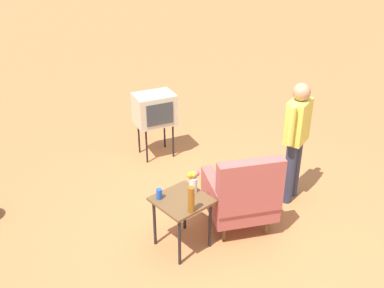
% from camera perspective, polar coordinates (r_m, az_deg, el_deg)
% --- Properties ---
extents(ground_plane, '(60.00, 60.00, 0.00)m').
position_cam_1_polar(ground_plane, '(5.58, 5.15, -10.56)').
color(ground_plane, '#B76B3D').
extents(armchair, '(1.03, 1.04, 1.06)m').
position_cam_1_polar(armchair, '(5.29, 6.51, -6.42)').
color(armchair, brown).
rests_on(armchair, ground).
extents(side_table, '(0.56, 0.56, 0.64)m').
position_cam_1_polar(side_table, '(4.96, -1.31, -8.03)').
color(side_table, black).
rests_on(side_table, ground).
extents(tv_on_stand, '(0.70, 0.59, 1.03)m').
position_cam_1_polar(tv_on_stand, '(6.79, -4.83, 4.44)').
color(tv_on_stand, black).
rests_on(tv_on_stand, ground).
extents(person_standing, '(0.55, 0.31, 1.64)m').
position_cam_1_polar(person_standing, '(5.75, 13.29, 1.04)').
color(person_standing, '#2D3347').
rests_on(person_standing, ground).
extents(bottle_tall_amber, '(0.07, 0.07, 0.30)m').
position_cam_1_polar(bottle_tall_amber, '(4.64, -0.10, -7.17)').
color(bottle_tall_amber, brown).
rests_on(bottle_tall_amber, side_table).
extents(soda_can_blue, '(0.07, 0.07, 0.12)m').
position_cam_1_polar(soda_can_blue, '(4.90, -4.26, -6.42)').
color(soda_can_blue, blue).
rests_on(soda_can_blue, side_table).
extents(flower_vase, '(0.15, 0.10, 0.27)m').
position_cam_1_polar(flower_vase, '(4.95, 0.16, -4.74)').
color(flower_vase, silver).
rests_on(flower_vase, side_table).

